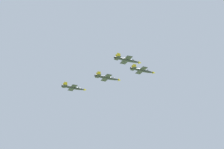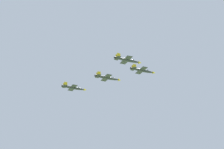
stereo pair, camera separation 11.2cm
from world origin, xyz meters
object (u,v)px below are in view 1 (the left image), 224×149
object	(u,v)px
jet_right_wingman	(127,60)
jet_left_outer	(74,88)
jet_lead	(142,70)
jet_left_wingman	(107,78)

from	to	relation	value
jet_right_wingman	jet_left_outer	distance (m)	42.55
jet_lead	jet_left_wingman	distance (m)	20.43
jet_left_outer	jet_lead	bearing A→B (deg)	-41.11
jet_lead	jet_left_wingman	world-z (taller)	jet_lead
jet_left_wingman	jet_right_wingman	xyz separation A→B (m)	(18.98, -18.32, -1.43)
jet_right_wingman	jet_lead	bearing A→B (deg)	40.17
jet_left_wingman	jet_right_wingman	world-z (taller)	jet_left_wingman
jet_lead	jet_left_outer	xyz separation A→B (m)	(-40.53, -4.02, -5.24)
jet_lead	jet_right_wingman	xyz separation A→B (m)	(-1.28, -20.32, -3.12)
jet_left_wingman	jet_lead	bearing A→B (deg)	-40.28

